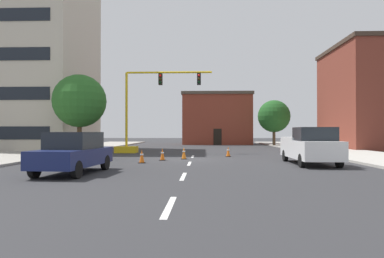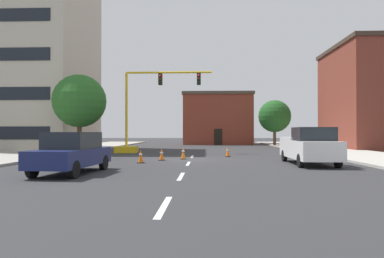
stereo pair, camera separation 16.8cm
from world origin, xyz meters
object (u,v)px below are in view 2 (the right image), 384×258
sedan_navy_near_left (72,152)px  traffic_cone_roadside_a (162,154)px  pickup_truck_white (309,146)px  sedan_navy_mid_left (75,146)px  traffic_signal_gantry (138,127)px  traffic_cone_roadside_c (183,153)px  traffic_cone_roadside_d (228,152)px  tree_right_far (275,116)px  tree_left_near (79,101)px  traffic_cone_roadside_b (141,156)px

sedan_navy_near_left → traffic_cone_roadside_a: (2.92, 6.82, -0.52)m
pickup_truck_white → sedan_navy_mid_left: bearing=173.9°
traffic_signal_gantry → traffic_cone_roadside_c: size_ratio=10.25×
traffic_signal_gantry → traffic_cone_roadside_d: size_ratio=10.86×
traffic_signal_gantry → tree_right_far: traffic_signal_gantry is taller
tree_left_near → traffic_cone_roadside_c: tree_left_near is taller
sedan_navy_mid_left → traffic_cone_roadside_b: size_ratio=5.91×
tree_right_far → pickup_truck_white: (-2.92, -24.13, -2.72)m
tree_right_far → traffic_cone_roadside_d: size_ratio=7.66×
tree_left_near → sedan_navy_near_left: bearing=-70.9°
traffic_cone_roadside_b → tree_right_far: bearing=62.9°
traffic_cone_roadside_c → tree_right_far: bearing=64.5°
tree_right_far → traffic_cone_roadside_b: size_ratio=7.43×
traffic_cone_roadside_d → traffic_cone_roadside_a: bearing=-141.9°
traffic_signal_gantry → sedan_navy_mid_left: traffic_signal_gantry is taller
traffic_cone_roadside_b → traffic_cone_roadside_d: traffic_cone_roadside_b is taller
tree_right_far → traffic_cone_roadside_a: tree_right_far is taller
sedan_navy_near_left → traffic_cone_roadside_c: 8.88m
tree_right_far → sedan_navy_near_left: 32.05m
tree_right_far → traffic_signal_gantry: bearing=-135.0°
pickup_truck_white → traffic_cone_roadside_c: size_ratio=6.89×
traffic_signal_gantry → traffic_cone_roadside_d: 8.63m
tree_left_near → traffic_cone_roadside_a: (7.27, -5.75, -3.82)m
sedan_navy_near_left → traffic_cone_roadside_d: sedan_navy_near_left is taller
pickup_truck_white → traffic_cone_roadside_b: bearing=177.4°
tree_right_far → pickup_truck_white: bearing=-96.9°
sedan_navy_mid_left → traffic_cone_roadside_a: size_ratio=6.10×
tree_left_near → sedan_navy_near_left: tree_left_near is taller
traffic_cone_roadside_a → traffic_cone_roadside_d: size_ratio=1.00×
traffic_signal_gantry → traffic_cone_roadside_c: bearing=-57.5°
tree_left_near → traffic_cone_roadside_b: 10.63m
tree_left_near → sedan_navy_mid_left: 7.73m
sedan_navy_near_left → traffic_cone_roadside_b: sedan_navy_near_left is taller
pickup_truck_white → sedan_navy_near_left: bearing=-158.0°
traffic_cone_roadside_a → traffic_cone_roadside_b: size_ratio=0.97×
sedan_navy_mid_left → traffic_cone_roadside_a: sedan_navy_mid_left is taller
sedan_navy_near_left → traffic_cone_roadside_a: size_ratio=6.22×
traffic_signal_gantry → traffic_cone_roadside_a: 8.43m
pickup_truck_white → tree_right_far: bearing=83.1°
traffic_signal_gantry → tree_right_far: size_ratio=1.42×
tree_left_near → tree_right_far: bearing=41.1°
tree_left_near → traffic_cone_roadside_b: (6.34, -7.64, -3.81)m
traffic_cone_roadside_a → traffic_cone_roadside_b: 2.10m
tree_right_far → sedan_navy_near_left: size_ratio=1.23×
tree_left_near → traffic_cone_roadside_a: bearing=-38.3°
sedan_navy_mid_left → traffic_cone_roadside_c: bearing=16.6°
tree_right_far → sedan_navy_mid_left: tree_right_far is taller
traffic_cone_roadside_c → traffic_cone_roadside_d: (3.00, 2.34, -0.02)m
pickup_truck_white → traffic_cone_roadside_c: pickup_truck_white is taller
sedan_navy_mid_left → traffic_cone_roadside_a: bearing=9.8°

